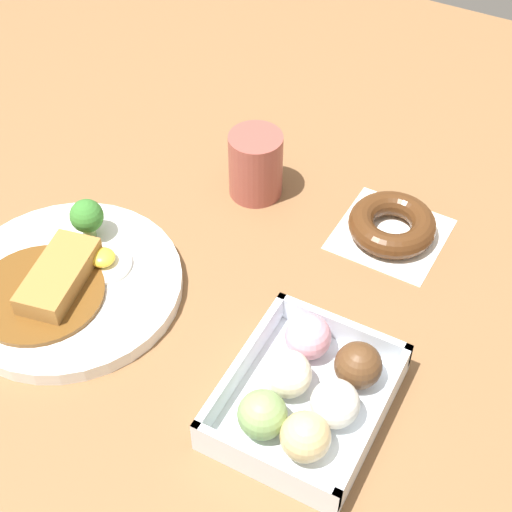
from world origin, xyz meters
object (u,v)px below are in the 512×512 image
object	(u,v)px
donut_box	(308,393)
chocolate_ring_donut	(392,225)
coffee_mug	(256,165)
curry_plate	(67,282)

from	to	relation	value
donut_box	chocolate_ring_donut	distance (m)	0.27
coffee_mug	chocolate_ring_donut	bearing A→B (deg)	92.22
chocolate_ring_donut	donut_box	bearing A→B (deg)	3.29
curry_plate	coffee_mug	world-z (taller)	coffee_mug
coffee_mug	curry_plate	bearing A→B (deg)	-23.51
curry_plate	chocolate_ring_donut	distance (m)	0.39
chocolate_ring_donut	coffee_mug	bearing A→B (deg)	-87.78
chocolate_ring_donut	coffee_mug	xyz separation A→B (m)	(0.01, -0.18, 0.03)
curry_plate	chocolate_ring_donut	bearing A→B (deg)	131.39
donut_box	chocolate_ring_donut	xyz separation A→B (m)	(-0.27, -0.02, -0.01)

